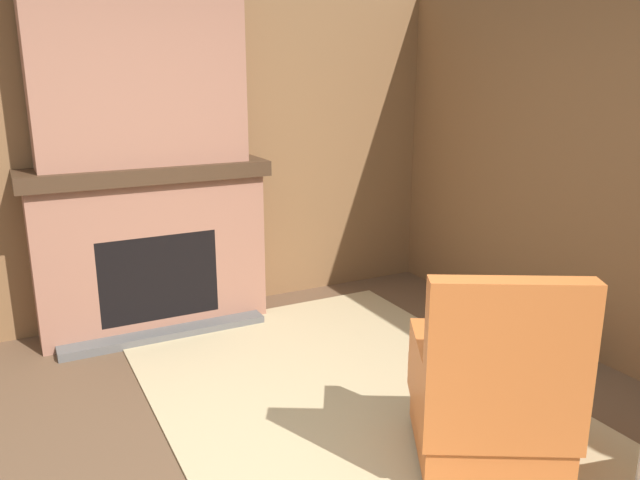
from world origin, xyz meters
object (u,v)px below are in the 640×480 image
Objects in this scene: firewood_stack at (525,342)px; storage_case at (203,151)px; oil_lamp_vase at (88,156)px; armchair at (491,398)px.

storage_case is (-1.75, -1.65, 1.19)m from firewood_stack.
oil_lamp_vase is (-1.75, -2.46, 1.20)m from firewood_stack.
oil_lamp_vase is 0.87× the size of storage_case.
armchair is 1.36m from firewood_stack.
storage_case is at bearing 42.32° from armchair.
storage_case reaches higher than firewood_stack.
firewood_stack is at bearing -23.25° from armchair.
firewood_stack is (-0.81, 1.06, -0.26)m from armchair.
firewood_stack is at bearing 43.25° from storage_case.
storage_case is (-2.56, -0.58, 0.94)m from armchair.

